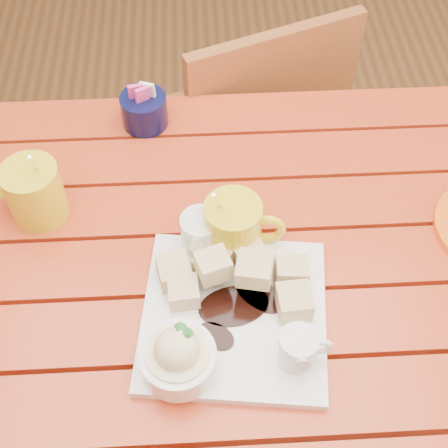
{
  "coord_description": "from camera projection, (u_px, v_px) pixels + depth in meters",
  "views": [
    {
      "loc": [
        -0.0,
        -0.55,
        1.57
      ],
      "look_at": [
        0.03,
        0.02,
        0.82
      ],
      "focal_mm": 50.0,
      "sensor_mm": 36.0,
      "label": 1
    }
  ],
  "objects": [
    {
      "name": "coffee_mug_left",
      "position": [
        33.0,
        191.0,
        1.01
      ],
      "size": [
        0.13,
        0.09,
        0.15
      ],
      "rotation": [
        0.0,
        0.0,
        -0.29
      ],
      "color": "gold",
      "rests_on": "table"
    },
    {
      "name": "ground",
      "position": [
        213.0,
        427.0,
        1.58
      ],
      "size": [
        5.0,
        5.0,
        0.0
      ],
      "primitive_type": "plane",
      "color": "brown",
      "rests_on": "ground"
    },
    {
      "name": "coffee_mug_right",
      "position": [
        235.0,
        227.0,
        0.96
      ],
      "size": [
        0.13,
        0.09,
        0.15
      ],
      "rotation": [
        0.0,
        0.0,
        -0.12
      ],
      "color": "gold",
      "rests_on": "table"
    },
    {
      "name": "chair_far",
      "position": [
        249.0,
        135.0,
        1.56
      ],
      "size": [
        0.51,
        0.51,
        0.83
      ],
      "rotation": [
        0.0,
        0.0,
        3.51
      ],
      "color": "brown",
      "rests_on": "ground"
    },
    {
      "name": "sugar_caddy",
      "position": [
        144.0,
        110.0,
        1.15
      ],
      "size": [
        0.09,
        0.09,
        0.09
      ],
      "color": "black",
      "rests_on": "table"
    },
    {
      "name": "dessert_plate",
      "position": [
        222.0,
        319.0,
        0.89
      ],
      "size": [
        0.3,
        0.3,
        0.11
      ],
      "rotation": [
        0.0,
        0.0,
        -0.12
      ],
      "color": "white",
      "rests_on": "table"
    },
    {
      "name": "cream_pitcher",
      "position": [
        203.0,
        234.0,
        0.97
      ],
      "size": [
        0.09,
        0.08,
        0.08
      ],
      "rotation": [
        0.0,
        0.0,
        0.35
      ],
      "color": "white",
      "rests_on": "table"
    },
    {
      "name": "table",
      "position": [
        207.0,
        297.0,
        1.07
      ],
      "size": [
        1.2,
        0.79,
        0.75
      ],
      "color": "#B02D16",
      "rests_on": "ground"
    }
  ]
}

